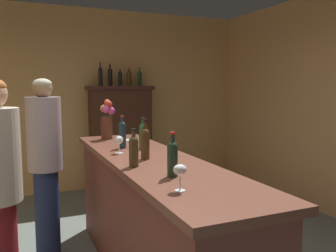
% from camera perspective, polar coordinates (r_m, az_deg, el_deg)
% --- Properties ---
extents(wall_back, '(5.68, 0.12, 2.78)m').
position_cam_1_polar(wall_back, '(5.57, -15.65, 3.99)').
color(wall_back, tan).
rests_on(wall_back, ground).
extents(bar_counter, '(0.67, 2.75, 1.05)m').
position_cam_1_polar(bar_counter, '(2.94, -2.77, -15.09)').
color(bar_counter, brown).
rests_on(bar_counter, ground).
extents(display_cabinet, '(1.00, 0.38, 1.62)m').
position_cam_1_polar(display_cabinet, '(5.48, -7.69, -1.62)').
color(display_cabinet, '#3B1F15').
rests_on(display_cabinet, ground).
extents(wine_bottle_rose, '(0.06, 0.06, 0.30)m').
position_cam_1_polar(wine_bottle_rose, '(3.22, -7.41, -1.17)').
color(wine_bottle_rose, '#1B2E3C').
rests_on(wine_bottle_rose, bar_counter).
extents(wine_bottle_chardonnay, '(0.07, 0.07, 0.31)m').
position_cam_1_polar(wine_bottle_chardonnay, '(2.72, -3.74, -2.59)').
color(wine_bottle_chardonnay, '#442E16').
rests_on(wine_bottle_chardonnay, bar_counter).
extents(wine_bottle_riesling, '(0.07, 0.07, 0.27)m').
position_cam_1_polar(wine_bottle_riesling, '(2.47, -5.59, -3.83)').
color(wine_bottle_riesling, '#40321C').
rests_on(wine_bottle_riesling, bar_counter).
extents(wine_bottle_malbec, '(0.07, 0.07, 0.28)m').
position_cam_1_polar(wine_bottle_malbec, '(3.18, -4.07, -1.38)').
color(wine_bottle_malbec, '#244C2A').
rests_on(wine_bottle_malbec, bar_counter).
extents(wine_bottle_syrah, '(0.07, 0.07, 0.28)m').
position_cam_1_polar(wine_bottle_syrah, '(2.19, 0.73, -5.00)').
color(wine_bottle_syrah, '#1E3525').
rests_on(wine_bottle_syrah, bar_counter).
extents(wine_glass_front, '(0.07, 0.07, 0.15)m').
position_cam_1_polar(wine_glass_front, '(1.90, 1.96, -7.27)').
color(wine_glass_front, white).
rests_on(wine_glass_front, bar_counter).
extents(wine_glass_mid, '(0.07, 0.07, 0.15)m').
position_cam_1_polar(wine_glass_mid, '(2.98, -7.95, -2.38)').
color(wine_glass_mid, white).
rests_on(wine_glass_mid, bar_counter).
extents(flower_arrangement, '(0.15, 0.16, 0.42)m').
position_cam_1_polar(flower_arrangement, '(3.80, -9.90, 1.12)').
color(flower_arrangement, '#522A1C').
rests_on(flower_arrangement, bar_counter).
extents(cheese_plate, '(0.16, 0.16, 0.01)m').
position_cam_1_polar(cheese_plate, '(3.66, -7.21, -2.33)').
color(cheese_plate, white).
rests_on(cheese_plate, bar_counter).
extents(display_bottle_left, '(0.06, 0.06, 0.35)m').
position_cam_1_polar(display_bottle_left, '(5.36, -10.91, 8.03)').
color(display_bottle_left, black).
rests_on(display_bottle_left, display_cabinet).
extents(display_bottle_midleft, '(0.07, 0.07, 0.33)m').
position_cam_1_polar(display_bottle_midleft, '(5.39, -9.37, 8.00)').
color(display_bottle_midleft, black).
rests_on(display_bottle_midleft, display_cabinet).
extents(display_bottle_center, '(0.06, 0.06, 0.27)m').
position_cam_1_polar(display_bottle_center, '(5.43, -7.76, 7.74)').
color(display_bottle_center, black).
rests_on(display_bottle_center, display_cabinet).
extents(display_bottle_midright, '(0.08, 0.08, 0.28)m').
position_cam_1_polar(display_bottle_midright, '(5.47, -6.32, 7.83)').
color(display_bottle_midright, '#432E14').
rests_on(display_bottle_midright, display_cabinet).
extents(display_bottle_right, '(0.07, 0.07, 0.31)m').
position_cam_1_polar(display_bottle_right, '(5.52, -4.62, 7.84)').
color(display_bottle_right, '#173623').
rests_on(display_bottle_right, display_cabinet).
extents(patron_near_entrance, '(0.31, 0.31, 1.68)m').
position_cam_1_polar(patron_near_entrance, '(3.42, -19.30, -5.33)').
color(patron_near_entrance, navy).
rests_on(patron_near_entrance, ground).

